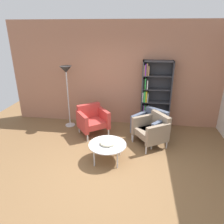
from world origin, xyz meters
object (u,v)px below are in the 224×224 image
(decorative_bowl, at_px, (107,143))
(armchair_corner_red, at_px, (152,129))
(bookshelf_tall, at_px, (153,96))
(armchair_near_window, at_px, (151,125))
(coffee_table_low, at_px, (107,145))
(floor_lamp_torchiere, at_px, (66,77))
(armchair_spare_guest, at_px, (92,119))

(decorative_bowl, relative_size, armchair_corner_red, 0.34)
(decorative_bowl, bearing_deg, bookshelf_tall, 62.22)
(bookshelf_tall, relative_size, armchair_corner_red, 2.02)
(bookshelf_tall, distance_m, armchair_near_window, 0.97)
(armchair_near_window, bearing_deg, coffee_table_low, -93.69)
(bookshelf_tall, bearing_deg, floor_lamp_torchiere, -173.55)
(armchair_spare_guest, height_order, floor_lamp_torchiere, floor_lamp_torchiere)
(armchair_spare_guest, distance_m, armchair_near_window, 1.55)
(bookshelf_tall, relative_size, armchair_spare_guest, 2.00)
(floor_lamp_torchiere, bearing_deg, armchair_spare_guest, -27.88)
(armchair_spare_guest, distance_m, armchair_corner_red, 1.61)
(coffee_table_low, height_order, armchair_spare_guest, armchair_spare_guest)
(armchair_corner_red, distance_m, floor_lamp_torchiere, 2.67)
(armchair_spare_guest, xyz_separation_m, armchair_corner_red, (1.57, -0.38, 0.00))
(armchair_spare_guest, bearing_deg, bookshelf_tall, -13.90)
(decorative_bowl, distance_m, armchair_spare_guest, 1.33)
(armchair_corner_red, bearing_deg, bookshelf_tall, 146.28)
(bookshelf_tall, height_order, armchair_spare_guest, bookshelf_tall)
(coffee_table_low, xyz_separation_m, floor_lamp_torchiere, (-1.37, 1.60, 1.08))
(decorative_bowl, distance_m, armchair_corner_red, 1.26)
(armchair_near_window, bearing_deg, floor_lamp_torchiere, -155.20)
(coffee_table_low, bearing_deg, armchair_spare_guest, 116.74)
(bookshelf_tall, bearing_deg, armchair_near_window, -92.95)
(decorative_bowl, height_order, floor_lamp_torchiere, floor_lamp_torchiere)
(decorative_bowl, bearing_deg, armchair_corner_red, 39.97)
(decorative_bowl, bearing_deg, coffee_table_low, 0.00)
(armchair_spare_guest, bearing_deg, coffee_table_low, -100.26)
(bookshelf_tall, xyz_separation_m, decorative_bowl, (-0.98, -1.87, -0.50))
(armchair_spare_guest, relative_size, armchair_corner_red, 1.01)
(coffee_table_low, distance_m, decorative_bowl, 0.06)
(decorative_bowl, xyz_separation_m, armchair_spare_guest, (-0.60, 1.19, -0.02))
(decorative_bowl, bearing_deg, floor_lamp_torchiere, 130.63)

